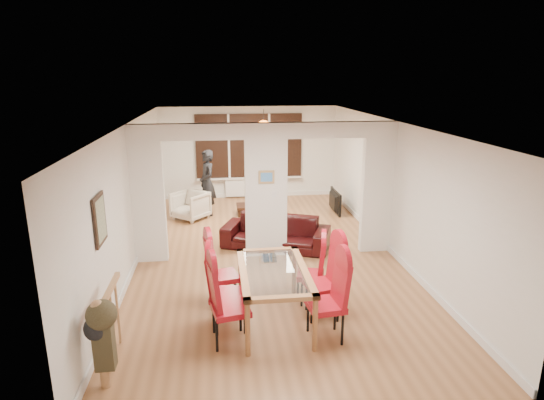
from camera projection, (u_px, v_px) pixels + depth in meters
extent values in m
cube|color=#96633C|center=(266.00, 255.00, 9.01)|extent=(5.00, 9.00, 0.01)
cube|color=white|center=(266.00, 191.00, 8.66)|extent=(5.00, 0.18, 2.60)
cube|color=black|center=(249.00, 146.00, 12.86)|extent=(3.00, 0.08, 1.80)
cube|color=white|center=(250.00, 187.00, 13.14)|extent=(1.40, 0.08, 0.50)
sphere|color=orange|center=(264.00, 127.00, 11.63)|extent=(0.36, 0.36, 0.36)
cube|color=gray|center=(100.00, 219.00, 6.00)|extent=(0.04, 0.52, 0.67)
cube|color=#4C8CD8|center=(266.00, 177.00, 8.49)|extent=(0.30, 0.03, 0.25)
imported|color=black|center=(276.00, 233.00, 9.33)|extent=(2.33, 1.57, 0.63)
imported|color=#BFB2A2|center=(190.00, 206.00, 11.16)|extent=(1.05, 1.05, 0.69)
imported|color=black|center=(207.00, 183.00, 11.37)|extent=(0.70, 0.57, 1.66)
imported|color=black|center=(332.00, 201.00, 11.74)|extent=(0.99, 0.14, 0.57)
cylinder|color=#143F19|center=(263.00, 198.00, 11.57)|extent=(0.08, 0.08, 0.31)
imported|color=black|center=(257.00, 203.00, 11.59)|extent=(0.21, 0.21, 0.05)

